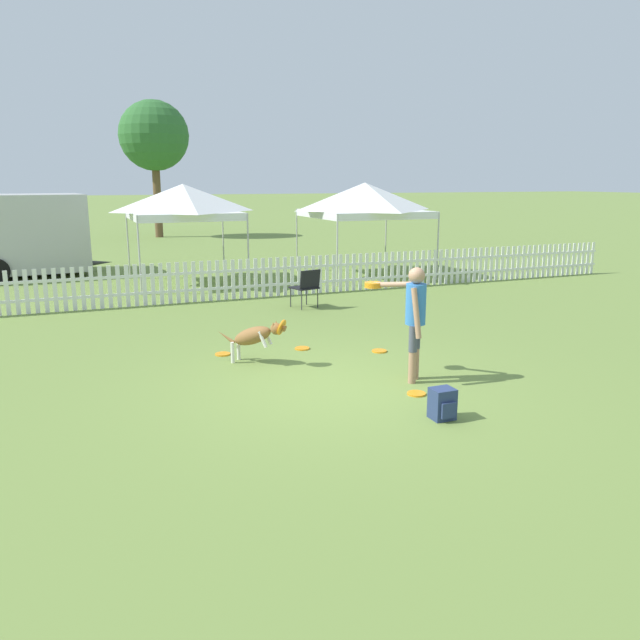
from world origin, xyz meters
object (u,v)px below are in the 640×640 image
canopy_tent_main (183,202)px  canopy_tent_secondary (365,200)px  frisbee_near_handler (416,394)px  frisbee_midfield (302,348)px  leaping_dog (255,336)px  frisbee_near_dog (379,351)px  folding_chair_center (307,285)px  handler_person (412,310)px  equipment_trailer (11,234)px  frisbee_far_scatter (223,354)px  tree_left_grove (154,136)px  backpack_on_grass (443,404)px

canopy_tent_main → canopy_tent_secondary: 5.20m
frisbee_near_handler → frisbee_midfield: bearing=102.5°
leaping_dog → canopy_tent_main: canopy_tent_main is taller
frisbee_near_dog → folding_chair_center: size_ratio=0.28×
handler_person → leaping_dog: (-1.80, 1.63, -0.57)m
leaping_dog → equipment_trailer: 12.10m
frisbee_far_scatter → folding_chair_center: bearing=49.1°
folding_chair_center → equipment_trailer: 9.95m
leaping_dog → canopy_tent_secondary: size_ratio=0.30×
frisbee_midfield → leaping_dog: bearing=-151.7°
frisbee_near_handler → tree_left_grove: (0.25, 25.29, 4.84)m
backpack_on_grass → folding_chair_center: 6.84m
frisbee_midfield → canopy_tent_secondary: (4.66, 7.16, 2.20)m
backpack_on_grass → canopy_tent_secondary: 11.71m
frisbee_near_handler → canopy_tent_secondary: bearing=67.6°
backpack_on_grass → frisbee_midfield: bearing=97.0°
frisbee_midfield → frisbee_near_handler: bearing=-77.5°
handler_person → frisbee_near_handler: 1.17m
frisbee_near_dog → frisbee_far_scatter: same height
frisbee_near_handler → backpack_on_grass: backpack_on_grass is taller
frisbee_near_dog → frisbee_midfield: (-1.13, 0.64, 0.00)m
frisbee_midfield → tree_left_grove: tree_left_grove is taller
frisbee_near_handler → tree_left_grove: tree_left_grove is taller
equipment_trailer → tree_left_grove: bearing=56.9°
frisbee_far_scatter → backpack_on_grass: size_ratio=0.66×
frisbee_midfield → tree_left_grove: (0.85, 22.58, 4.84)m
folding_chair_center → canopy_tent_main: 5.11m
frisbee_far_scatter → frisbee_near_handler: bearing=-56.2°
leaping_dog → equipment_trailer: (-4.04, 11.38, 0.81)m
canopy_tent_main → equipment_trailer: (-4.48, 3.21, -0.96)m
handler_person → frisbee_far_scatter: 3.32m
frisbee_far_scatter → leaping_dog: bearing=-62.0°
handler_person → frisbee_far_scatter: size_ratio=6.54×
handler_person → tree_left_grove: size_ratio=0.25×
frisbee_near_dog → frisbee_midfield: same height
canopy_tent_main → tree_left_grove: (1.37, 14.93, 2.63)m
frisbee_midfield → backpack_on_grass: backpack_on_grass is taller
folding_chair_center → tree_left_grove: size_ratio=0.13×
frisbee_far_scatter → equipment_trailer: size_ratio=0.05×
frisbee_midfield → canopy_tent_secondary: 8.82m
frisbee_near_handler → frisbee_far_scatter: size_ratio=1.00×
frisbee_far_scatter → backpack_on_grass: (1.76, -3.73, 0.17)m
backpack_on_grass → folding_chair_center: folding_chair_center is taller
backpack_on_grass → tree_left_grove: 26.57m
leaping_dog → equipment_trailer: size_ratio=0.19×
folding_chair_center → equipment_trailer: (-6.31, 7.66, 0.74)m
equipment_trailer → tree_left_grove: size_ratio=0.75×
frisbee_near_handler → canopy_tent_main: bearing=96.2°
handler_person → tree_left_grove: 25.03m
frisbee_far_scatter → tree_left_grove: 23.04m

